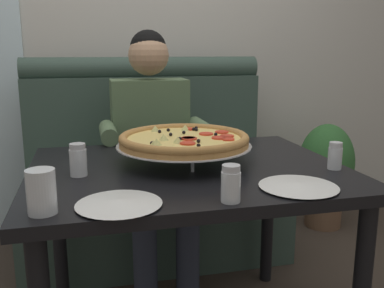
{
  "coord_description": "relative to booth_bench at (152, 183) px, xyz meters",
  "views": [
    {
      "loc": [
        -0.35,
        -1.5,
        1.17
      ],
      "look_at": [
        0.02,
        0.02,
        0.83
      ],
      "focal_mm": 40.13,
      "sensor_mm": 36.0,
      "label": 1
    }
  ],
  "objects": [
    {
      "name": "shaker_pepper_flakes",
      "position": [
        -0.39,
        -0.95,
        0.4
      ],
      "size": [
        0.06,
        0.06,
        0.11
      ],
      "color": "white",
      "rests_on": "dining_table"
    },
    {
      "name": "back_wall_with_window",
      "position": [
        0.0,
        0.57,
        1.0
      ],
      "size": [
        6.0,
        0.12,
        2.8
      ],
      "primitive_type": "cube",
      "color": "beige",
      "rests_on": "ground_plane"
    },
    {
      "name": "potted_plant",
      "position": [
        1.17,
        0.03,
        -0.01
      ],
      "size": [
        0.36,
        0.36,
        0.7
      ],
      "color": "brown",
      "rests_on": "ground_plane"
    },
    {
      "name": "plate_near_right",
      "position": [
        0.28,
        -1.25,
        0.36
      ],
      "size": [
        0.25,
        0.25,
        0.02
      ],
      "color": "white",
      "rests_on": "dining_table"
    },
    {
      "name": "pizza",
      "position": [
        -0.0,
        -0.86,
        0.44
      ],
      "size": [
        0.52,
        0.52,
        0.12
      ],
      "color": "silver",
      "rests_on": "dining_table"
    },
    {
      "name": "drinking_glass",
      "position": [
        -0.48,
        -1.29,
        0.4
      ],
      "size": [
        0.08,
        0.08,
        0.12
      ],
      "color": "silver",
      "rests_on": "dining_table"
    },
    {
      "name": "diner_main",
      "position": [
        -0.03,
        -0.27,
        0.31
      ],
      "size": [
        0.54,
        0.64,
        1.27
      ],
      "color": "#2D3342",
      "rests_on": "ground_plane"
    },
    {
      "name": "plate_near_left",
      "position": [
        -0.28,
        -1.28,
        0.36
      ],
      "size": [
        0.24,
        0.24,
        0.02
      ],
      "color": "white",
      "rests_on": "dining_table"
    },
    {
      "name": "shaker_oregano",
      "position": [
        0.03,
        -1.32,
        0.39
      ],
      "size": [
        0.06,
        0.06,
        0.11
      ],
      "color": "white",
      "rests_on": "dining_table"
    },
    {
      "name": "booth_bench",
      "position": [
        0.0,
        0.0,
        0.0
      ],
      "size": [
        1.45,
        0.78,
        1.13
      ],
      "color": "#384C42",
      "rests_on": "ground_plane"
    },
    {
      "name": "dining_table",
      "position": [
        0.0,
        -0.92,
        0.25
      ],
      "size": [
        1.15,
        0.91,
        0.75
      ],
      "color": "black",
      "rests_on": "ground_plane"
    },
    {
      "name": "shaker_parmesan",
      "position": [
        0.51,
        -1.08,
        0.39
      ],
      "size": [
        0.05,
        0.05,
        0.1
      ],
      "color": "white",
      "rests_on": "dining_table"
    }
  ]
}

